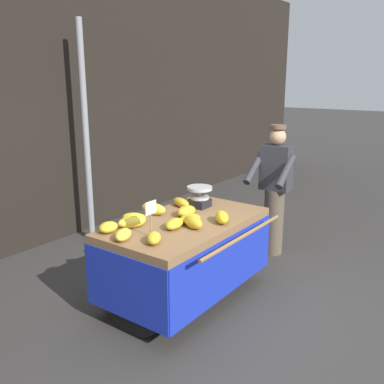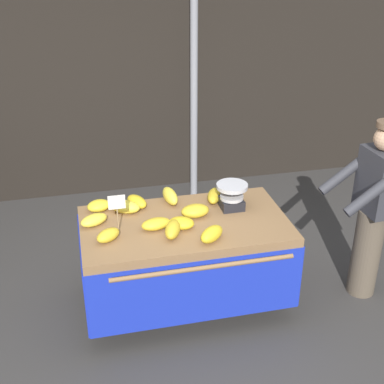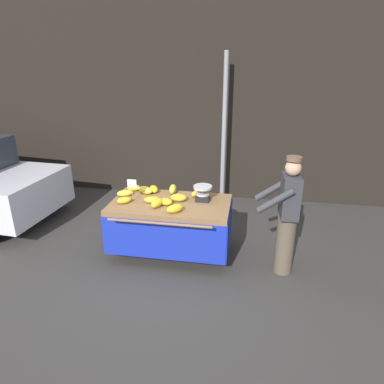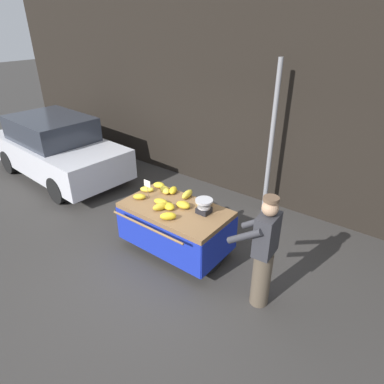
{
  "view_description": "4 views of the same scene",
  "coord_description": "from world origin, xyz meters",
  "px_view_note": "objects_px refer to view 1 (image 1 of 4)",
  "views": [
    {
      "loc": [
        -3.23,
        -2.07,
        2.27
      ],
      "look_at": [
        0.17,
        0.42,
        1.15
      ],
      "focal_mm": 40.02,
      "sensor_mm": 36.0,
      "label": 1
    },
    {
      "loc": [
        -0.77,
        -3.41,
        3.13
      ],
      "look_at": [
        0.12,
        0.42,
        1.16
      ],
      "focal_mm": 49.12,
      "sensor_mm": 36.0,
      "label": 2
    },
    {
      "loc": [
        1.19,
        -4.14,
        2.87
      ],
      "look_at": [
        0.4,
        0.33,
        1.1
      ],
      "focal_mm": 31.82,
      "sensor_mm": 36.0,
      "label": 3
    },
    {
      "loc": [
        3.13,
        -3.15,
        3.64
      ],
      "look_at": [
        0.32,
        0.52,
        1.21
      ],
      "focal_mm": 31.2,
      "sensor_mm": 36.0,
      "label": 4
    }
  ],
  "objects_px": {
    "banana_bunch_3": "(153,209)",
    "banana_bunch_1": "(154,238)",
    "price_sign": "(151,211)",
    "vendor_person": "(275,190)",
    "banana_bunch_10": "(174,224)",
    "banana_bunch_9": "(186,211)",
    "banana_bunch_7": "(193,222)",
    "banana_bunch_8": "(222,217)",
    "weighing_scale": "(200,197)",
    "banana_bunch_0": "(123,235)",
    "banana_bunch_11": "(134,218)",
    "banana_cart": "(186,242)",
    "banana_bunch_6": "(190,219)",
    "banana_bunch_5": "(181,202)",
    "street_pole": "(86,135)",
    "banana_bunch_2": "(132,222)"
  },
  "relations": [
    {
      "from": "weighing_scale",
      "to": "vendor_person",
      "type": "distance_m",
      "value": 1.26
    },
    {
      "from": "street_pole",
      "to": "banana_bunch_10",
      "type": "bearing_deg",
      "value": -110.99
    },
    {
      "from": "banana_bunch_11",
      "to": "vendor_person",
      "type": "distance_m",
      "value": 2.11
    },
    {
      "from": "price_sign",
      "to": "banana_cart",
      "type": "bearing_deg",
      "value": 4.05
    },
    {
      "from": "banana_bunch_3",
      "to": "banana_bunch_10",
      "type": "bearing_deg",
      "value": -115.06
    },
    {
      "from": "banana_bunch_1",
      "to": "banana_bunch_7",
      "type": "distance_m",
      "value": 0.52
    },
    {
      "from": "banana_bunch_7",
      "to": "banana_bunch_8",
      "type": "xyz_separation_m",
      "value": [
        0.29,
        -0.14,
        -0.0
      ]
    },
    {
      "from": "banana_cart",
      "to": "banana_bunch_9",
      "type": "xyz_separation_m",
      "value": [
        0.11,
        0.07,
        0.29
      ]
    },
    {
      "from": "street_pole",
      "to": "banana_bunch_3",
      "type": "relative_size",
      "value": 10.35
    },
    {
      "from": "banana_bunch_0",
      "to": "banana_bunch_10",
      "type": "xyz_separation_m",
      "value": [
        0.5,
        -0.19,
        0.0
      ]
    },
    {
      "from": "banana_bunch_5",
      "to": "banana_bunch_10",
      "type": "relative_size",
      "value": 1.11
    },
    {
      "from": "banana_bunch_5",
      "to": "banana_bunch_8",
      "type": "height_order",
      "value": "banana_bunch_8"
    },
    {
      "from": "banana_bunch_2",
      "to": "banana_bunch_8",
      "type": "distance_m",
      "value": 0.89
    },
    {
      "from": "street_pole",
      "to": "vendor_person",
      "type": "bearing_deg",
      "value": -65.17
    },
    {
      "from": "price_sign",
      "to": "banana_bunch_5",
      "type": "relative_size",
      "value": 1.22
    },
    {
      "from": "banana_bunch_9",
      "to": "banana_bunch_10",
      "type": "distance_m",
      "value": 0.39
    },
    {
      "from": "price_sign",
      "to": "banana_bunch_3",
      "type": "xyz_separation_m",
      "value": [
        0.52,
        0.43,
        -0.18
      ]
    },
    {
      "from": "banana_cart",
      "to": "banana_bunch_7",
      "type": "relative_size",
      "value": 6.95
    },
    {
      "from": "banana_cart",
      "to": "weighing_scale",
      "type": "bearing_deg",
      "value": 18.43
    },
    {
      "from": "banana_bunch_6",
      "to": "banana_bunch_9",
      "type": "distance_m",
      "value": 0.23
    },
    {
      "from": "banana_bunch_10",
      "to": "banana_bunch_7",
      "type": "bearing_deg",
      "value": -50.42
    },
    {
      "from": "banana_bunch_6",
      "to": "vendor_person",
      "type": "relative_size",
      "value": 0.13
    },
    {
      "from": "weighing_scale",
      "to": "banana_bunch_2",
      "type": "distance_m",
      "value": 0.95
    },
    {
      "from": "vendor_person",
      "to": "banana_bunch_3",
      "type": "bearing_deg",
      "value": 161.78
    },
    {
      "from": "banana_cart",
      "to": "banana_bunch_10",
      "type": "xyz_separation_m",
      "value": [
        -0.26,
        -0.06,
        0.28
      ]
    },
    {
      "from": "banana_bunch_3",
      "to": "banana_bunch_1",
      "type": "bearing_deg",
      "value": -138.65
    },
    {
      "from": "banana_bunch_10",
      "to": "banana_bunch_9",
      "type": "bearing_deg",
      "value": 19.85
    },
    {
      "from": "weighing_scale",
      "to": "banana_bunch_0",
      "type": "distance_m",
      "value": 1.23
    },
    {
      "from": "banana_bunch_3",
      "to": "banana_bunch_6",
      "type": "xyz_separation_m",
      "value": [
        0.0,
        -0.48,
        -0.02
      ]
    },
    {
      "from": "weighing_scale",
      "to": "banana_bunch_3",
      "type": "height_order",
      "value": "weighing_scale"
    },
    {
      "from": "banana_bunch_7",
      "to": "banana_bunch_3",
      "type": "bearing_deg",
      "value": 80.99
    },
    {
      "from": "banana_bunch_7",
      "to": "banana_bunch_10",
      "type": "xyz_separation_m",
      "value": [
        -0.12,
        0.14,
        -0.01
      ]
    },
    {
      "from": "price_sign",
      "to": "banana_bunch_10",
      "type": "xyz_separation_m",
      "value": [
        0.31,
        -0.02,
        -0.2
      ]
    },
    {
      "from": "price_sign",
      "to": "banana_bunch_11",
      "type": "height_order",
      "value": "price_sign"
    },
    {
      "from": "banana_bunch_7",
      "to": "banana_cart",
      "type": "bearing_deg",
      "value": 54.04
    },
    {
      "from": "banana_bunch_7",
      "to": "banana_bunch_11",
      "type": "bearing_deg",
      "value": 110.79
    },
    {
      "from": "banana_bunch_7",
      "to": "banana_bunch_8",
      "type": "height_order",
      "value": "banana_bunch_7"
    },
    {
      "from": "banana_bunch_9",
      "to": "banana_bunch_3",
      "type": "bearing_deg",
      "value": 117.25
    },
    {
      "from": "banana_bunch_5",
      "to": "banana_bunch_2",
      "type": "bearing_deg",
      "value": -177.25
    },
    {
      "from": "banana_bunch_2",
      "to": "banana_bunch_3",
      "type": "xyz_separation_m",
      "value": [
        0.43,
        0.1,
        0.01
      ]
    },
    {
      "from": "banana_bunch_8",
      "to": "vendor_person",
      "type": "xyz_separation_m",
      "value": [
        1.53,
        0.16,
        -0.07
      ]
    },
    {
      "from": "banana_bunch_5",
      "to": "banana_bunch_3",
      "type": "bearing_deg",
      "value": 171.74
    },
    {
      "from": "banana_bunch_3",
      "to": "banana_bunch_6",
      "type": "distance_m",
      "value": 0.48
    },
    {
      "from": "vendor_person",
      "to": "banana_bunch_11",
      "type": "bearing_deg",
      "value": 164.79
    },
    {
      "from": "price_sign",
      "to": "vendor_person",
      "type": "xyz_separation_m",
      "value": [
        2.25,
        -0.14,
        -0.26
      ]
    },
    {
      "from": "weighing_scale",
      "to": "banana_bunch_3",
      "type": "bearing_deg",
      "value": 155.79
    },
    {
      "from": "banana_bunch_1",
      "to": "banana_bunch_3",
      "type": "bearing_deg",
      "value": 41.35
    },
    {
      "from": "banana_bunch_0",
      "to": "banana_bunch_1",
      "type": "height_order",
      "value": "banana_bunch_1"
    },
    {
      "from": "banana_bunch_1",
      "to": "vendor_person",
      "type": "xyz_separation_m",
      "value": [
        2.34,
        -0.03,
        -0.06
      ]
    },
    {
      "from": "banana_bunch_0",
      "to": "banana_bunch_11",
      "type": "relative_size",
      "value": 1.0
    }
  ]
}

